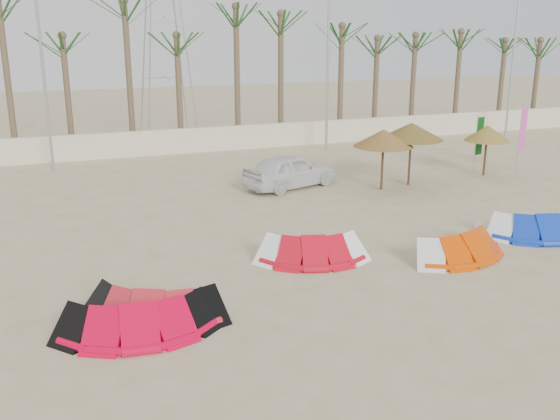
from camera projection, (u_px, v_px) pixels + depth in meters
name	position (u px, v px, depth m)	size (l,w,h in m)	color
ground	(380.00, 343.00, 13.21)	(120.00, 120.00, 0.00)	#C4B696
boundary_wall	(172.00, 142.00, 32.75)	(60.00, 0.30, 1.30)	beige
palm_line	(174.00, 27.00, 32.69)	(52.00, 4.00, 7.70)	brown
lamp_b	(41.00, 43.00, 27.48)	(1.25, 0.14, 11.00)	#A5A8AD
lamp_c	(329.00, 40.00, 32.25)	(1.25, 0.14, 11.00)	#A5A8AD
lamp_d	(516.00, 39.00, 36.34)	(1.25, 0.14, 11.00)	#A5A8AD
pylon	(169.00, 135.00, 38.65)	(3.00, 3.00, 14.00)	#A5A8AD
kite_red_left	(136.00, 311.00, 13.73)	(3.61, 1.81, 0.90)	red
kite_red_mid	(150.00, 298.00, 14.39)	(3.76, 2.70, 0.90)	red
kite_red_right	(308.00, 245.00, 17.92)	(3.45, 2.24, 0.90)	red
kite_orange	(455.00, 241.00, 18.28)	(3.68, 2.31, 0.90)	#DF4100
kite_blue	(535.00, 222.00, 19.99)	(3.68, 2.28, 0.90)	#0D32B2
parasol_left	(384.00, 138.00, 25.10)	(2.45, 2.45, 2.50)	#4C331E
parasol_mid	(411.00, 131.00, 25.81)	(2.68, 2.68, 2.65)	#4C331E
parasol_right	(487.00, 133.00, 27.61)	(2.02, 2.02, 2.27)	#4C331E
flag_pink	(523.00, 132.00, 28.51)	(0.45, 0.11, 3.09)	#A5A8AD
flag_green	(479.00, 138.00, 28.42)	(0.45, 0.09, 2.67)	#A5A8AD
car	(290.00, 171.00, 25.83)	(1.67, 4.16, 1.42)	silver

